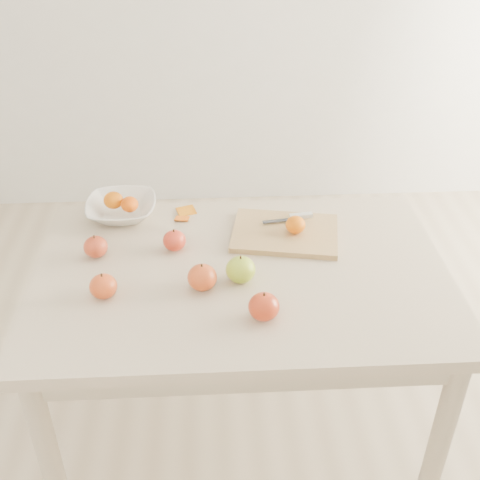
{
  "coord_description": "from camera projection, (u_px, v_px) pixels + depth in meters",
  "views": [
    {
      "loc": [
        -0.08,
        -1.4,
        1.78
      ],
      "look_at": [
        0.0,
        0.05,
        0.82
      ],
      "focal_mm": 45.0,
      "sensor_mm": 36.0,
      "label": 1
    }
  ],
  "objects": [
    {
      "name": "apple_red_d",
      "position": [
        103.0,
        286.0,
        1.62
      ],
      "size": [
        0.08,
        0.08,
        0.07
      ],
      "primitive_type": "ellipsoid",
      "color": "#981606",
      "rests_on": "table"
    },
    {
      "name": "cutting_board",
      "position": [
        285.0,
        233.0,
        1.88
      ],
      "size": [
        0.36,
        0.29,
        0.02
      ],
      "primitive_type": "cube",
      "rotation": [
        0.0,
        0.0,
        -0.18
      ],
      "color": "tan",
      "rests_on": "table"
    },
    {
      "name": "bowl_tangerine_far",
      "position": [
        130.0,
        204.0,
        1.95
      ],
      "size": [
        0.06,
        0.06,
        0.05
      ],
      "primitive_type": "ellipsoid",
      "color": "#E35808",
      "rests_on": "fruit_bowl"
    },
    {
      "name": "board_tangerine",
      "position": [
        295.0,
        225.0,
        1.86
      ],
      "size": [
        0.06,
        0.06,
        0.05
      ],
      "primitive_type": "ellipsoid",
      "color": "orange",
      "rests_on": "cutting_board"
    },
    {
      "name": "apple_red_e",
      "position": [
        202.0,
        277.0,
        1.65
      ],
      "size": [
        0.08,
        0.08,
        0.07
      ],
      "primitive_type": "ellipsoid",
      "color": "maroon",
      "rests_on": "table"
    },
    {
      "name": "apple_green",
      "position": [
        241.0,
        270.0,
        1.67
      ],
      "size": [
        0.08,
        0.08,
        0.08
      ],
      "primitive_type": "ellipsoid",
      "color": "#6EA015",
      "rests_on": "table"
    },
    {
      "name": "orange_peel_a",
      "position": [
        186.0,
        212.0,
        2.0
      ],
      "size": [
        0.07,
        0.06,
        0.01
      ],
      "primitive_type": "cube",
      "rotation": [
        0.21,
        0.0,
        0.34
      ],
      "color": "orange",
      "rests_on": "table"
    },
    {
      "name": "paring_knife",
      "position": [
        297.0,
        217.0,
        1.94
      ],
      "size": [
        0.17,
        0.06,
        0.01
      ],
      "color": "silver",
      "rests_on": "cutting_board"
    },
    {
      "name": "orange_peel_b",
      "position": [
        182.0,
        219.0,
        1.97
      ],
      "size": [
        0.05,
        0.04,
        0.01
      ],
      "primitive_type": "cube",
      "rotation": [
        -0.14,
        0.0,
        -0.17
      ],
      "color": "orange",
      "rests_on": "table"
    },
    {
      "name": "bowl_tangerine_near",
      "position": [
        113.0,
        200.0,
        1.96
      ],
      "size": [
        0.06,
        0.06,
        0.06
      ],
      "primitive_type": "ellipsoid",
      "color": "#D16107",
      "rests_on": "fruit_bowl"
    },
    {
      "name": "apple_red_a",
      "position": [
        174.0,
        241.0,
        1.81
      ],
      "size": [
        0.07,
        0.07,
        0.06
      ],
      "primitive_type": "ellipsoid",
      "color": "maroon",
      "rests_on": "table"
    },
    {
      "name": "apple_red_c",
      "position": [
        264.0,
        307.0,
        1.54
      ],
      "size": [
        0.08,
        0.08,
        0.07
      ],
      "primitive_type": "ellipsoid",
      "color": "maroon",
      "rests_on": "table"
    },
    {
      "name": "ground",
      "position": [
        241.0,
        438.0,
        2.15
      ],
      "size": [
        3.5,
        3.5,
        0.0
      ],
      "primitive_type": "plane",
      "color": "#C6B293",
      "rests_on": "ground"
    },
    {
      "name": "apple_red_b",
      "position": [
        96.0,
        247.0,
        1.78
      ],
      "size": [
        0.07,
        0.07,
        0.06
      ],
      "primitive_type": "ellipsoid",
      "color": "maroon",
      "rests_on": "table"
    },
    {
      "name": "table",
      "position": [
        241.0,
        296.0,
        1.79
      ],
      "size": [
        1.2,
        0.8,
        0.75
      ],
      "color": "#C6B295",
      "rests_on": "ground"
    },
    {
      "name": "fruit_bowl",
      "position": [
        122.0,
        209.0,
        1.97
      ],
      "size": [
        0.23,
        0.23,
        0.06
      ],
      "primitive_type": "imported",
      "color": "white",
      "rests_on": "table"
    }
  ]
}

